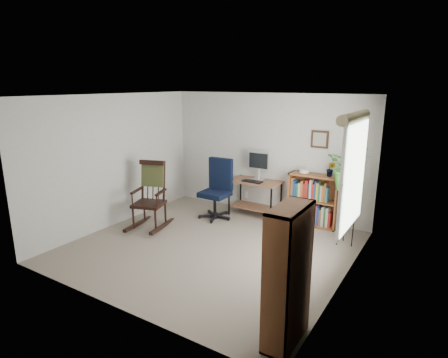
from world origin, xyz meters
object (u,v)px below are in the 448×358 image
Objects in this scene: desk at (255,198)px; tall_bookshelf at (288,277)px; office_chair at (215,189)px; rocking_chair at (148,195)px; low_bookshelf at (313,200)px.

tall_bookshelf reaches higher than desk.
office_chair is 3.70m from tall_bookshelf.
low_bookshelf is (2.49, 1.71, -0.14)m from rocking_chair.
rocking_chair is 1.28× the size of low_bookshelf.
desk is 0.84× the size of office_chair.
office_chair reaches higher than low_bookshelf.
low_bookshelf is (1.74, 0.67, -0.11)m from office_chair.
tall_bookshelf is at bearing -47.68° from office_chair.
office_chair is at bearing -158.91° from low_bookshelf.
tall_bookshelf is (0.86, -3.31, 0.25)m from low_bookshelf.
tall_bookshelf reaches higher than rocking_chair.
office_chair is 1.87m from low_bookshelf.
desk is 0.81× the size of rocking_chair.
rocking_chair reaches higher than low_bookshelf.
office_chair reaches higher than desk.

